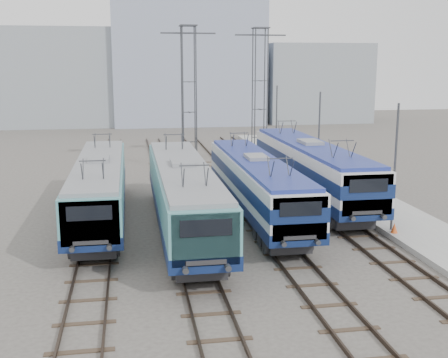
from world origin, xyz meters
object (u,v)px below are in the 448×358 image
locomotive_center_right (257,182)px  mast_front (395,171)px  mast_rear (276,123)px  safety_cone (394,228)px  locomotive_far_left (100,185)px  catenary_tower_east (260,91)px  locomotive_center_left (183,192)px  catenary_tower_west (189,92)px  mast_mid (319,140)px  locomotive_far_right (310,165)px

locomotive_center_right → mast_front: size_ratio=2.49×
mast_rear → safety_cone: (-0.10, -24.55, -2.93)m
mast_rear → locomotive_far_left: bearing=-129.2°
catenary_tower_east → mast_front: size_ratio=1.71×
safety_cone → mast_front: bearing=79.8°
locomotive_far_left → locomotive_center_left: 5.40m
catenary_tower_west → mast_mid: (8.60, -8.00, -3.14)m
mast_front → mast_rear: size_ratio=1.00×
catenary_tower_west → mast_rear: 9.99m
locomotive_center_right → catenary_tower_east: bearing=76.4°
locomotive_center_right → mast_rear: 20.66m
catenary_tower_east → safety_cone: size_ratio=22.50×
locomotive_far_left → mast_front: 16.24m
locomotive_far_left → catenary_tower_west: bearing=65.6°
locomotive_far_left → mast_mid: 16.86m
locomotive_far_right → catenary_tower_east: catenary_tower_east is taller
catenary_tower_west → mast_front: catenary_tower_west is taller
locomotive_center_left → mast_mid: (10.85, 9.83, 1.22)m
locomotive_far_left → locomotive_center_left: size_ratio=0.95×
locomotive_center_right → locomotive_far_left: bearing=175.1°
locomotive_far_left → safety_cone: locomotive_far_left is taller
catenary_tower_east → mast_mid: (2.10, -10.00, -3.14)m
locomotive_far_left → mast_front: (15.35, -5.15, 1.33)m
catenary_tower_west → catenary_tower_east: (6.50, 2.00, 0.00)m
mast_front → catenary_tower_east: bearing=95.5°
locomotive_far_left → mast_front: mast_front is taller
locomotive_far_left → mast_rear: (15.35, 18.85, 1.33)m
locomotive_center_left → locomotive_center_right: 5.01m
catenary_tower_west → safety_cone: (8.50, -20.55, -6.08)m
locomotive_center_right → safety_cone: bearing=-38.3°
locomotive_far_left → locomotive_far_right: bearing=12.6°
locomotive_center_left → mast_front: bearing=-11.3°
mast_rear → safety_cone: bearing=-90.2°
locomotive_center_left → catenary_tower_east: size_ratio=1.52×
locomotive_center_left → safety_cone: 11.22m
safety_cone → catenary_tower_east: bearing=95.1°
catenary_tower_west → mast_rear: size_ratio=1.71×
catenary_tower_west → catenary_tower_east: bearing=17.1°
catenary_tower_east → safety_cone: catenary_tower_east is taller
locomotive_far_left → safety_cone: size_ratio=32.63×
locomotive_far_right → mast_front: 8.45m
locomotive_center_left → locomotive_center_right: size_ratio=1.05×
locomotive_far_left → locomotive_far_right: size_ratio=0.93×
locomotive_center_right → catenary_tower_west: catenary_tower_west is taller
mast_mid → safety_cone: 12.89m
locomotive_center_left → mast_front: (10.85, -2.17, 1.22)m
locomotive_center_right → catenary_tower_west: bearing=98.2°
locomotive_center_left → mast_rear: 24.41m
locomotive_far_right → catenary_tower_east: 14.47m
mast_mid → catenary_tower_east: bearing=101.9°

